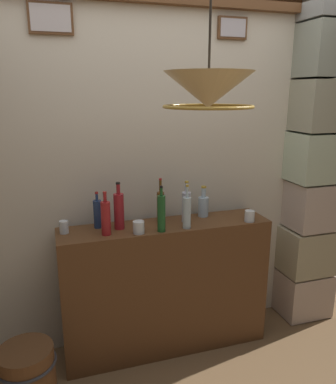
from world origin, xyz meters
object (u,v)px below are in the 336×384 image
Objects in this scene: glass_tumbler_shot at (139,227)px; liquor_bottle_brandy at (187,212)px; liquor_bottle_gin at (98,214)px; glass_tumbler_rocks at (250,216)px; wooden_barrel at (28,380)px; pendant_lamp at (208,91)px; liquor_bottle_amaro at (203,205)px; liquor_bottle_whiskey at (119,210)px; liquor_bottle_rum at (186,206)px; liquor_bottle_tequila at (106,218)px; liquor_bottle_vodka at (161,213)px; glass_tumbler_highball at (64,227)px; liquor_bottle_bourbon at (160,206)px.

liquor_bottle_brandy is at bearing -0.71° from glass_tumbler_shot.
liquor_bottle_gin reaches higher than glass_tumbler_rocks.
glass_tumbler_shot reaches higher than wooden_barrel.
liquor_bottle_amaro is at bearing 67.72° from pendant_lamp.
liquor_bottle_rum is at bearing -0.38° from liquor_bottle_whiskey.
liquor_bottle_gin is 0.83× the size of liquor_bottle_brandy.
liquor_bottle_brandy is 0.55m from liquor_bottle_tequila.
liquor_bottle_gin is 0.85× the size of liquor_bottle_rum.
glass_tumbler_highball is at bearing 165.56° from liquor_bottle_vodka.
liquor_bottle_whiskey is 1.09× the size of liquor_bottle_rum.
liquor_bottle_tequila is at bearing -139.59° from liquor_bottle_whiskey.
glass_tumbler_highball is (-0.62, 0.16, -0.09)m from liquor_bottle_vodka.
liquor_bottle_rum is 0.40m from glass_tumbler_shot.
wooden_barrel is at bearing -156.42° from liquor_bottle_bourbon.
liquor_bottle_bourbon is at bearing 23.58° from wooden_barrel.
liquor_bottle_rum is at bearing 163.27° from glass_tumbler_rocks.
liquor_bottle_gin reaches higher than glass_tumbler_highball.
pendant_lamp is (-0.59, -0.55, 0.87)m from glass_tumbler_rocks.
glass_tumbler_rocks is (1.06, -0.20, -0.06)m from liquor_bottle_gin.
pendant_lamp is (0.03, -0.74, 0.79)m from liquor_bottle_bourbon.
glass_tumbler_highball is (-0.85, 0.03, -0.08)m from liquor_bottle_rum.
liquor_bottle_gin is 0.24m from glass_tumbler_highball.
liquor_bottle_bourbon reaches higher than liquor_bottle_brandy.
liquor_bottle_vodka is at bearing 14.15° from wooden_barrel.
glass_tumbler_rocks is at bearing -16.73° from liquor_bottle_rum.
liquor_bottle_tequila is at bearing -171.88° from liquor_bottle_rum.
liquor_bottle_rum is at bearing -154.66° from liquor_bottle_amaro.
liquor_bottle_whiskey is at bearing 163.86° from liquor_bottle_brandy.
liquor_bottle_bourbon reaches higher than glass_tumbler_rocks.
pendant_lamp is (0.70, -0.71, 0.87)m from glass_tumbler_highball.
liquor_bottle_gin is 0.61m from liquor_bottle_brandy.
liquor_bottle_gin is 1.09m from wooden_barrel.
wooden_barrel is at bearing -162.27° from liquor_bottle_rum.
liquor_bottle_whiskey is 4.05× the size of glass_tumbler_rocks.
pendant_lamp is (0.08, -0.55, 0.78)m from liquor_bottle_vodka.
glass_tumbler_highball is at bearing 172.94° from glass_tumbler_rocks.
liquor_bottle_vodka is 0.73× the size of wooden_barrel.
liquor_bottle_whiskey is 0.15m from liquor_bottle_gin.
glass_tumbler_rocks is (0.44, -0.13, -0.08)m from liquor_bottle_rum.
liquor_bottle_whiskey reaches higher than liquor_bottle_bourbon.
liquor_bottle_gin is 3.02× the size of glass_tumbler_highball.
glass_tumbler_highball is 1.32m from pendant_lamp.
pendant_lamp reaches higher than liquor_bottle_gin.
liquor_bottle_brandy is 0.34m from glass_tumbler_shot.
liquor_bottle_vodka is 0.96× the size of liquor_bottle_whiskey.
liquor_bottle_gin is 0.59× the size of wooden_barrel.
liquor_bottle_bourbon reaches higher than liquor_bottle_rum.
pendant_lamp is at bearing -18.31° from wooden_barrel.
glass_tumbler_highball is at bearing 178.13° from liquor_bottle_rum.
liquor_bottle_amaro is at bearing 142.56° from glass_tumbler_rocks.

